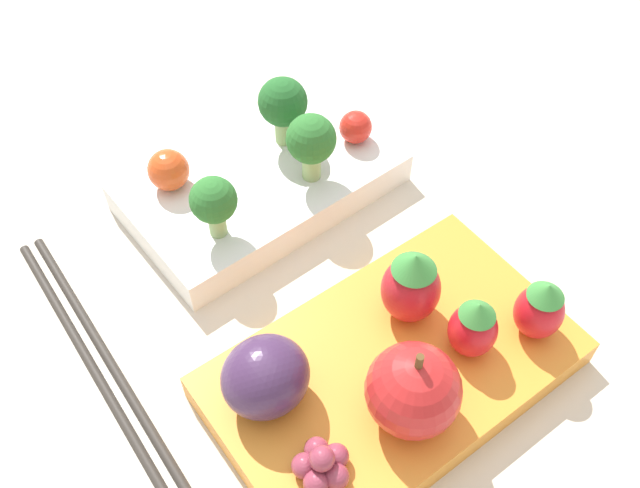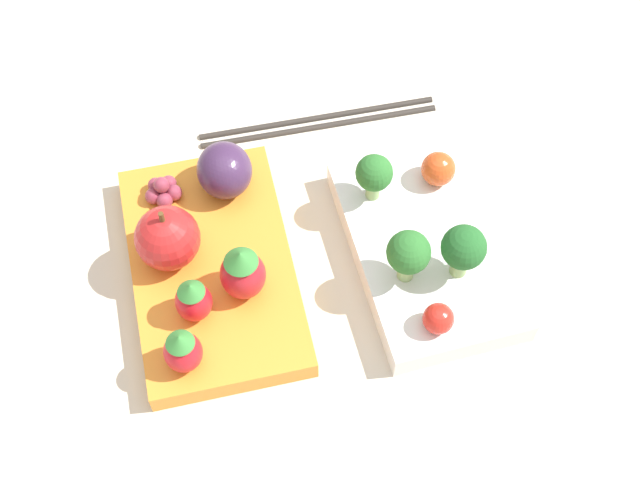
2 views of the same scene
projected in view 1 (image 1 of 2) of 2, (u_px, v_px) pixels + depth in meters
ground_plane at (314, 276)px, 0.46m from camera, size 4.00×4.00×0.00m
bento_box_savoury at (261, 182)px, 0.50m from camera, size 0.19×0.12×0.02m
bento_box_fruit at (392, 370)px, 0.41m from camera, size 0.21×0.13×0.02m
broccoli_floret_0 at (283, 104)px, 0.48m from camera, size 0.03×0.03×0.05m
broccoli_floret_1 at (311, 141)px, 0.46m from camera, size 0.03×0.03×0.05m
broccoli_floret_2 at (214, 202)px, 0.43m from camera, size 0.03×0.03×0.05m
cherry_tomato_0 at (168, 170)px, 0.47m from camera, size 0.03×0.03×0.03m
cherry_tomato_1 at (356, 127)px, 0.50m from camera, size 0.02×0.02×0.02m
apple at (413, 390)px, 0.36m from camera, size 0.05×0.05×0.06m
strawberry_0 at (540, 309)px, 0.40m from camera, size 0.03×0.03×0.04m
strawberry_1 at (473, 327)px, 0.39m from camera, size 0.03×0.03×0.04m
strawberry_2 at (411, 286)px, 0.40m from camera, size 0.03×0.03×0.05m
plum at (265, 377)px, 0.37m from camera, size 0.05×0.04×0.04m
grape_cluster at (322, 465)px, 0.35m from camera, size 0.03×0.03×0.02m
chopsticks_pair at (96, 355)px, 0.42m from camera, size 0.02×0.21×0.01m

